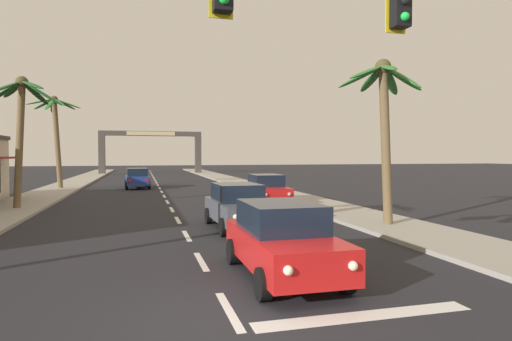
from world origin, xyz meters
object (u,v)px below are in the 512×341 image
town_gateway_arch (151,146)px  sedan_third_in_queue (238,206)px  sedan_lead_at_stop_bar (282,239)px  sedan_oncoming_far (137,178)px  sedan_parked_nearest_kerb (266,189)px  palm_left_second (21,114)px  traffic_signal_mast (408,37)px  palm_left_third (56,125)px  palm_right_second (384,106)px

town_gateway_arch → sedan_third_in_queue: bearing=-87.6°
sedan_lead_at_stop_bar → sedan_oncoming_far: size_ratio=0.99×
sedan_parked_nearest_kerb → palm_left_second: 13.17m
sedan_oncoming_far → sedan_parked_nearest_kerb: size_ratio=1.01×
traffic_signal_mast → sedan_oncoming_far: 30.41m
sedan_parked_nearest_kerb → sedan_third_in_queue: bearing=-114.5°
sedan_third_in_queue → palm_left_second: bearing=139.3°
sedan_parked_nearest_kerb → town_gateway_arch: town_gateway_arch is taller
town_gateway_arch → palm_left_third: bearing=-106.3°
traffic_signal_mast → sedan_third_in_queue: (-1.43, 8.53, -4.16)m
palm_left_third → sedan_third_in_queue: bearing=-64.9°
traffic_signal_mast → palm_right_second: size_ratio=1.62×
traffic_signal_mast → palm_left_third: 32.13m
sedan_lead_at_stop_bar → sedan_parked_nearest_kerb: (3.68, 13.69, 0.00)m
sedan_lead_at_stop_bar → town_gateway_arch: town_gateway_arch is taller
town_gateway_arch → sedan_lead_at_stop_bar: bearing=-88.4°
traffic_signal_mast → sedan_oncoming_far: size_ratio=2.28×
sedan_oncoming_far → traffic_signal_mast: bearing=-80.0°
sedan_third_in_queue → palm_left_third: 24.10m
sedan_oncoming_far → palm_left_third: (-6.22, 0.35, 4.32)m
sedan_third_in_queue → sedan_parked_nearest_kerb: same height
sedan_parked_nearest_kerb → palm_right_second: size_ratio=0.70×
palm_left_third → sedan_lead_at_stop_bar: bearing=-71.1°
sedan_oncoming_far → sedan_third_in_queue: bearing=-79.7°
sedan_parked_nearest_kerb → palm_left_third: palm_left_third is taller
palm_left_second → palm_right_second: (14.65, -9.30, -0.22)m
sedan_third_in_queue → town_gateway_arch: 49.11m
sedan_oncoming_far → town_gateway_arch: (1.80, 27.82, 3.24)m
sedan_lead_at_stop_bar → palm_right_second: palm_right_second is taller
town_gateway_arch → traffic_signal_mast: bearing=-86.6°
traffic_signal_mast → palm_left_third: size_ratio=1.38×
sedan_lead_at_stop_bar → palm_right_second: (5.80, 5.22, 3.76)m
palm_left_second → sedan_lead_at_stop_bar: bearing=-58.7°
traffic_signal_mast → sedan_third_in_queue: 9.60m
traffic_signal_mast → sedan_third_in_queue: size_ratio=2.30×
sedan_lead_at_stop_bar → sedan_third_in_queue: same height
sedan_third_in_queue → sedan_parked_nearest_kerb: (3.25, 7.14, 0.00)m
palm_right_second → palm_left_second: bearing=147.6°
traffic_signal_mast → palm_right_second: 8.23m
traffic_signal_mast → palm_left_second: traffic_signal_mast is taller
sedan_lead_at_stop_bar → palm_left_third: size_ratio=0.60×
sedan_lead_at_stop_bar → palm_left_third: 29.95m
sedan_third_in_queue → palm_left_third: palm_left_third is taller
sedan_lead_at_stop_bar → palm_left_second: bearing=121.3°
sedan_parked_nearest_kerb → palm_right_second: (2.12, -8.46, 3.76)m
sedan_third_in_queue → sedan_oncoming_far: bearing=100.3°
sedan_third_in_queue → sedan_parked_nearest_kerb: 7.84m
sedan_oncoming_far → palm_right_second: palm_right_second is taller
sedan_parked_nearest_kerb → palm_right_second: palm_right_second is taller
sedan_lead_at_stop_bar → palm_left_third: bearing=108.9°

